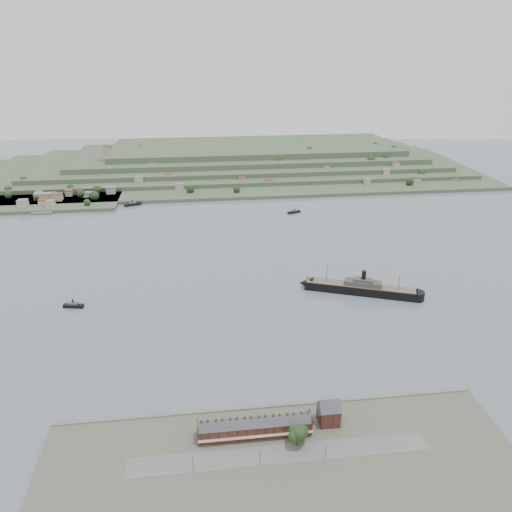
{
  "coord_description": "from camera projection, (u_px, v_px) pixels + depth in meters",
  "views": [
    {
      "loc": [
        -33.06,
        -355.01,
        176.76
      ],
      "look_at": [
        15.43,
        30.0,
        10.96
      ],
      "focal_mm": 35.0,
      "sensor_mm": 36.0,
      "label": 1
    }
  ],
  "objects": [
    {
      "name": "far_peninsula",
      "position": [
        234.0,
        162.0,
        754.34
      ],
      "size": [
        760.0,
        309.0,
        30.0
      ],
      "color": "#374C32",
      "rests_on": "ground"
    },
    {
      "name": "tugboat",
      "position": [
        73.0,
        305.0,
        361.82
      ],
      "size": [
        15.05,
        6.49,
        6.56
      ],
      "color": "black",
      "rests_on": "ground"
    },
    {
      "name": "near_shore",
      "position": [
        282.0,
        464.0,
        226.36
      ],
      "size": [
        220.0,
        80.0,
        2.6
      ],
      "color": "#4C5142",
      "rests_on": "ground"
    },
    {
      "name": "gabled_building",
      "position": [
        329.0,
        412.0,
        247.46
      ],
      "size": [
        10.4,
        10.18,
        14.09
      ],
      "color": "#432018",
      "rests_on": "ground"
    },
    {
      "name": "fig_tree",
      "position": [
        298.0,
        434.0,
        232.41
      ],
      "size": [
        10.08,
        8.73,
        11.25
      ],
      "color": "#482F21",
      "rests_on": "ground"
    },
    {
      "name": "ferry_west",
      "position": [
        133.0,
        204.0,
        589.41
      ],
      "size": [
        20.18,
        11.72,
        7.31
      ],
      "color": "black",
      "rests_on": "ground"
    },
    {
      "name": "steamship",
      "position": [
        357.0,
        288.0,
        381.87
      ],
      "size": [
        90.65,
        43.53,
        22.78
      ],
      "color": "black",
      "rests_on": "ground"
    },
    {
      "name": "terrace_row",
      "position": [
        255.0,
        427.0,
        240.01
      ],
      "size": [
        55.6,
        9.8,
        11.07
      ],
      "color": "#432018",
      "rests_on": "ground"
    },
    {
      "name": "ferry_east",
      "position": [
        294.0,
        212.0,
        563.74
      ],
      "size": [
        15.86,
        9.43,
        5.75
      ],
      "color": "black",
      "rests_on": "ground"
    },
    {
      "name": "ground",
      "position": [
        242.0,
        284.0,
        397.15
      ],
      "size": [
        1400.0,
        1400.0,
        0.0
      ],
      "primitive_type": "plane",
      "color": "slate",
      "rests_on": "ground"
    }
  ]
}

